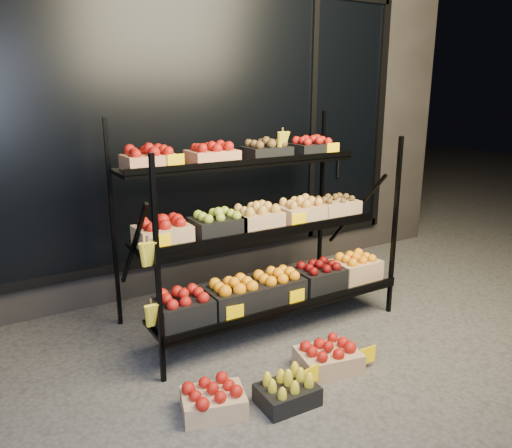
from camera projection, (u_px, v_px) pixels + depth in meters
ground at (305, 352)px, 3.65m from camera, size 24.00×24.00×0.00m
building at (164, 99)px, 5.33m from camera, size 6.00×2.08×3.50m
display_rack at (260, 230)px, 3.93m from camera, size 2.18×1.02×1.66m
tag_floor_a at (311, 381)px, 3.18m from camera, size 0.13×0.01×0.12m
tag_floor_b at (367, 360)px, 3.42m from camera, size 0.13×0.01×0.12m
floor_crate_left at (213, 399)px, 2.94m from camera, size 0.43×0.36×0.19m
floor_crate_midleft at (287, 391)px, 3.03m from camera, size 0.36×0.27×0.18m
floor_crate_midright at (328, 357)px, 3.40m from camera, size 0.46×0.38×0.20m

